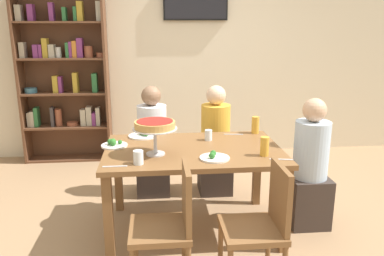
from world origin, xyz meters
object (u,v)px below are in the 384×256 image
chair_near_left (170,222)px  bookshelf (65,74)px  salad_plate_far_diner (143,135)px  cutlery_fork_near (115,166)px  water_glass_clear_far (208,135)px  diner_head_east (309,172)px  beer_glass_amber_short (255,125)px  water_glass_clear_near (138,157)px  beer_glass_amber_tall (265,146)px  diner_far_left (153,149)px  deep_dish_pizza_stand (155,127)px  cutlery_fork_far (281,159)px  cutlery_knife_near (234,134)px  salad_plate_near_diner (114,144)px  salad_plate_spare (214,157)px  chair_near_right (262,222)px  dining_table (193,159)px  diner_far_right (215,148)px  television (196,2)px

chair_near_left → bookshelf: bearing=23.7°
salad_plate_far_diner → cutlery_fork_near: size_ratio=1.44×
bookshelf → water_glass_clear_far: bearing=-48.1°
diner_head_east → beer_glass_amber_short: bearing=-47.8°
salad_plate_far_diner → beer_glass_amber_short: 1.07m
water_glass_clear_near → beer_glass_amber_tall: bearing=5.6°
bookshelf → diner_far_left: bookshelf is taller
deep_dish_pizza_stand → cutlery_fork_far: size_ratio=1.95×
chair_near_left → cutlery_knife_near: size_ratio=4.83×
diner_far_left → salad_plate_near_diner: size_ratio=5.17×
salad_plate_spare → cutlery_fork_far: bearing=-7.7°
chair_near_right → beer_glass_amber_short: beer_glass_amber_short is taller
cutlery_knife_near → beer_glass_amber_short: bearing=-163.5°
beer_glass_amber_short → water_glass_clear_far: 0.51m
dining_table → cutlery_fork_far: bearing=-28.2°
cutlery_fork_far → salad_plate_spare: bearing=-177.0°
chair_near_left → chair_near_right: 0.61m
chair_near_left → salad_plate_near_diner: bearing=26.3°
deep_dish_pizza_stand → dining_table: bearing=22.0°
dining_table → chair_near_right: (0.38, -0.82, -0.16)m
diner_head_east → chair_near_right: 1.03m
salad_plate_far_diner → cutlery_fork_far: size_ratio=1.44×
chair_near_left → cutlery_fork_far: size_ratio=4.83×
diner_head_east → water_glass_clear_near: (-1.47, -0.32, 0.30)m
water_glass_clear_far → cutlery_knife_near: (0.26, 0.16, -0.04)m
chair_near_right → cutlery_fork_near: 1.12m
diner_far_right → diner_head_east: bearing=42.4°
chair_near_left → cutlery_fork_near: chair_near_left is taller
cutlery_fork_far → dining_table: bearing=162.5°
diner_far_left → cutlery_knife_near: diner_far_left is taller
cutlery_fork_far → water_glass_clear_near: bearing=-169.8°
diner_head_east → beer_glass_amber_short: size_ratio=7.13×
water_glass_clear_far → diner_far_left: bearing=131.4°
salad_plate_far_diner → cutlery_fork_far: salad_plate_far_diner is taller
bookshelf → water_glass_clear_far: bookshelf is taller
diner_far_right → television: bearing=-177.1°
diner_head_east → chair_near_right: size_ratio=1.32×
beer_glass_amber_short → cutlery_fork_far: bearing=-89.2°
diner_far_left → chair_near_right: size_ratio=1.32×
diner_far_left → salad_plate_far_diner: size_ratio=4.43×
dining_table → cutlery_fork_far: cutlery_fork_far is taller
bookshelf → diner_far_left: size_ratio=1.92×
dining_table → chair_near_left: (-0.23, -0.76, -0.16)m
bookshelf → beer_glass_amber_tall: bearing=-48.6°
television → chair_near_right: 3.32m
salad_plate_spare → water_glass_clear_near: (-0.58, -0.06, 0.04)m
chair_near_right → beer_glass_amber_tall: 0.69m
salad_plate_near_diner → cutlery_fork_near: (0.05, -0.50, -0.02)m
bookshelf → water_glass_clear_near: size_ratio=21.30×
dining_table → beer_glass_amber_tall: beer_glass_amber_tall is taller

